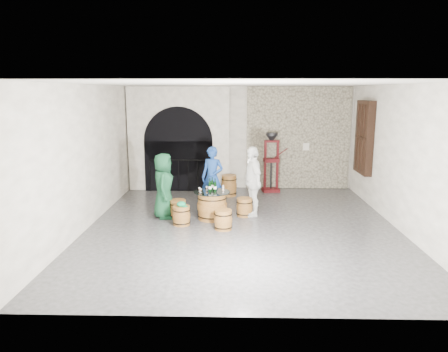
{
  "coord_description": "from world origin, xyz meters",
  "views": [
    {
      "loc": [
        -0.17,
        -9.33,
        3.06
      ],
      "look_at": [
        -0.43,
        0.63,
        1.05
      ],
      "focal_mm": 34.0,
      "sensor_mm": 36.0,
      "label": 1
    }
  ],
  "objects_px": {
    "person_blue": "(212,178)",
    "wine_bottle_left": "(210,186)",
    "corking_press": "(271,158)",
    "barrel_stool_right": "(245,207)",
    "barrel_stool_near_left": "(182,216)",
    "barrel_table": "(212,205)",
    "wine_bottle_center": "(215,186)",
    "wine_bottle_right": "(212,185)",
    "barrel_stool_near_right": "(223,220)",
    "person_white": "(252,181)",
    "side_barrel": "(229,186)",
    "barrel_stool_far": "(212,201)",
    "barrel_stool_left": "(178,209)",
    "person_green": "(164,186)"
  },
  "relations": [
    {
      "from": "barrel_stool_near_right",
      "to": "wine_bottle_left",
      "type": "bearing_deg",
      "value": 113.38
    },
    {
      "from": "wine_bottle_right",
      "to": "corking_press",
      "type": "xyz_separation_m",
      "value": [
        1.66,
        2.74,
        0.25
      ]
    },
    {
      "from": "barrel_stool_near_left",
      "to": "wine_bottle_center",
      "type": "xyz_separation_m",
      "value": [
        0.76,
        0.49,
        0.59
      ]
    },
    {
      "from": "person_blue",
      "to": "wine_bottle_left",
      "type": "xyz_separation_m",
      "value": [
        -0.01,
        -1.0,
        -0.01
      ]
    },
    {
      "from": "wine_bottle_left",
      "to": "person_white",
      "type": "bearing_deg",
      "value": 18.27
    },
    {
      "from": "wine_bottle_center",
      "to": "side_barrel",
      "type": "xyz_separation_m",
      "value": [
        0.3,
        2.34,
        -0.5
      ]
    },
    {
      "from": "person_blue",
      "to": "corking_press",
      "type": "bearing_deg",
      "value": 67.76
    },
    {
      "from": "barrel_stool_near_left",
      "to": "side_barrel",
      "type": "relative_size",
      "value": 0.73
    },
    {
      "from": "wine_bottle_center",
      "to": "corking_press",
      "type": "xyz_separation_m",
      "value": [
        1.59,
        2.91,
        0.25
      ]
    },
    {
      "from": "barrel_stool_right",
      "to": "barrel_stool_near_right",
      "type": "xyz_separation_m",
      "value": [
        -0.5,
        -1.06,
        0.0
      ]
    },
    {
      "from": "barrel_stool_far",
      "to": "wine_bottle_right",
      "type": "xyz_separation_m",
      "value": [
        0.03,
        -0.67,
        0.59
      ]
    },
    {
      "from": "barrel_stool_near_right",
      "to": "wine_bottle_right",
      "type": "relative_size",
      "value": 1.39
    },
    {
      "from": "wine_bottle_right",
      "to": "person_blue",
      "type": "bearing_deg",
      "value": 92.61
    },
    {
      "from": "barrel_stool_right",
      "to": "barrel_stool_near_right",
      "type": "bearing_deg",
      "value": -115.23
    },
    {
      "from": "barrel_table",
      "to": "wine_bottle_left",
      "type": "height_order",
      "value": "wine_bottle_left"
    },
    {
      "from": "person_white",
      "to": "person_blue",
      "type": "bearing_deg",
      "value": -138.32
    },
    {
      "from": "barrel_table",
      "to": "wine_bottle_center",
      "type": "xyz_separation_m",
      "value": [
        0.07,
        -0.0,
        0.47
      ]
    },
    {
      "from": "barrel_table",
      "to": "corking_press",
      "type": "xyz_separation_m",
      "value": [
        1.66,
        2.91,
        0.72
      ]
    },
    {
      "from": "barrel_stool_far",
      "to": "wine_bottle_center",
      "type": "distance_m",
      "value": 1.03
    },
    {
      "from": "wine_bottle_right",
      "to": "barrel_stool_near_right",
      "type": "bearing_deg",
      "value": -72.84
    },
    {
      "from": "person_green",
      "to": "person_blue",
      "type": "xyz_separation_m",
      "value": [
        1.14,
        0.91,
        0.02
      ]
    },
    {
      "from": "person_white",
      "to": "wine_bottle_center",
      "type": "distance_m",
      "value": 0.97
    },
    {
      "from": "barrel_stool_right",
      "to": "barrel_stool_near_left",
      "type": "height_order",
      "value": "same"
    },
    {
      "from": "side_barrel",
      "to": "wine_bottle_left",
      "type": "bearing_deg",
      "value": -100.36
    },
    {
      "from": "barrel_stool_far",
      "to": "barrel_stool_right",
      "type": "distance_m",
      "value": 1.0
    },
    {
      "from": "barrel_stool_far",
      "to": "person_green",
      "type": "bearing_deg",
      "value": -146.67
    },
    {
      "from": "wine_bottle_center",
      "to": "side_barrel",
      "type": "bearing_deg",
      "value": 82.6
    },
    {
      "from": "barrel_stool_far",
      "to": "barrel_stool_right",
      "type": "relative_size",
      "value": 1.0
    },
    {
      "from": "barrel_stool_near_left",
      "to": "side_barrel",
      "type": "height_order",
      "value": "side_barrel"
    },
    {
      "from": "person_blue",
      "to": "barrel_stool_far",
      "type": "bearing_deg",
      "value": -68.16
    },
    {
      "from": "barrel_stool_right",
      "to": "person_blue",
      "type": "bearing_deg",
      "value": 139.01
    },
    {
      "from": "barrel_stool_left",
      "to": "barrel_stool_near_right",
      "type": "distance_m",
      "value": 1.41
    },
    {
      "from": "barrel_stool_near_right",
      "to": "wine_bottle_right",
      "type": "bearing_deg",
      "value": 107.16
    },
    {
      "from": "barrel_stool_near_right",
      "to": "person_green",
      "type": "height_order",
      "value": "person_green"
    },
    {
      "from": "wine_bottle_left",
      "to": "wine_bottle_right",
      "type": "relative_size",
      "value": 1.0
    },
    {
      "from": "wine_bottle_right",
      "to": "side_barrel",
      "type": "distance_m",
      "value": 2.26
    },
    {
      "from": "person_green",
      "to": "wine_bottle_center",
      "type": "xyz_separation_m",
      "value": [
        1.25,
        -0.09,
        0.01
      ]
    },
    {
      "from": "wine_bottle_right",
      "to": "corking_press",
      "type": "distance_m",
      "value": 3.22
    },
    {
      "from": "wine_bottle_left",
      "to": "barrel_stool_right",
      "type": "bearing_deg",
      "value": 18.07
    },
    {
      "from": "wine_bottle_center",
      "to": "corking_press",
      "type": "distance_m",
      "value": 3.32
    },
    {
      "from": "barrel_stool_left",
      "to": "wine_bottle_center",
      "type": "bearing_deg",
      "value": -3.8
    },
    {
      "from": "barrel_stool_left",
      "to": "barrel_stool_far",
      "type": "xyz_separation_m",
      "value": [
        0.8,
        0.78,
        0.0
      ]
    },
    {
      "from": "person_white",
      "to": "wine_bottle_right",
      "type": "relative_size",
      "value": 5.34
    },
    {
      "from": "barrel_stool_right",
      "to": "wine_bottle_center",
      "type": "relative_size",
      "value": 1.39
    },
    {
      "from": "person_green",
      "to": "wine_bottle_right",
      "type": "xyz_separation_m",
      "value": [
        1.18,
        0.08,
        0.01
      ]
    },
    {
      "from": "barrel_stool_left",
      "to": "wine_bottle_center",
      "type": "height_order",
      "value": "wine_bottle_center"
    },
    {
      "from": "barrel_table",
      "to": "person_white",
      "type": "bearing_deg",
      "value": 19.19
    },
    {
      "from": "wine_bottle_left",
      "to": "corking_press",
      "type": "xyz_separation_m",
      "value": [
        1.71,
        2.91,
        0.25
      ]
    },
    {
      "from": "barrel_stool_right",
      "to": "barrel_stool_near_left",
      "type": "distance_m",
      "value": 1.66
    },
    {
      "from": "person_blue",
      "to": "wine_bottle_left",
      "type": "relative_size",
      "value": 5.05
    }
  ]
}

